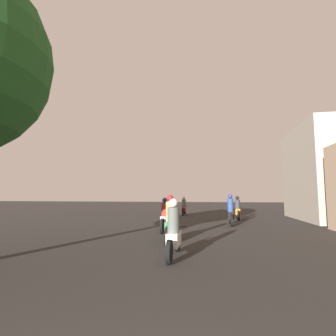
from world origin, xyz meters
TOP-DOWN VIEW (x-y plane):
  - motorcycle_white at (-0.57, 6.76)m, footprint 0.60×2.05m
  - motorcycle_green at (-1.05, 9.12)m, footprint 0.60×2.08m
  - motorcycle_silver at (-1.70, 11.53)m, footprint 0.60×2.01m
  - motorcycle_black at (1.40, 14.70)m, footprint 0.60×2.08m
  - motorcycle_orange at (2.05, 17.97)m, footprint 0.60×1.98m
  - motorcycle_red at (-1.97, 21.41)m, footprint 0.60×2.06m
  - building_right_far at (8.35, 18.62)m, footprint 4.60×7.17m

SIDE VIEW (x-z plane):
  - motorcycle_red at x=-1.97m, z-range -0.15..1.37m
  - motorcycle_silver at x=-1.70m, z-range -0.15..1.39m
  - motorcycle_white at x=-0.57m, z-range -0.16..1.41m
  - motorcycle_orange at x=2.05m, z-range -0.15..1.43m
  - motorcycle_green at x=-1.05m, z-range -0.17..1.48m
  - motorcycle_black at x=1.40m, z-range -0.18..1.51m
  - building_right_far at x=8.35m, z-range 0.00..6.23m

